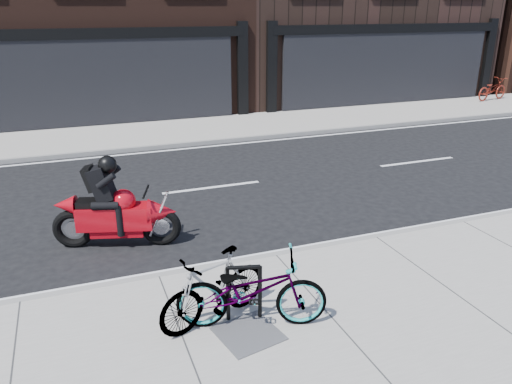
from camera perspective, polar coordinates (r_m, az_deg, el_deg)
name	(u,v)px	position (r m, az deg, el deg)	size (l,w,h in m)	color
ground	(239,219)	(10.30, -2.00, -3.05)	(120.00, 120.00, 0.00)	black
sidewalk_near	(376,372)	(6.40, 13.54, -19.35)	(60.00, 6.00, 0.13)	gray
sidewalk_far	(165,132)	(17.44, -10.33, 6.73)	(60.00, 3.50, 0.13)	gray
bike_rack	(244,288)	(6.73, -1.39, -10.88)	(0.47, 0.17, 0.81)	black
bicycle_front	(252,291)	(6.58, -0.50, -11.21)	(0.69, 1.97, 1.03)	gray
bicycle_rear	(214,288)	(6.70, -4.80, -10.84)	(0.47, 1.67, 1.00)	gray
motorcycle	(121,210)	(9.21, -15.18, -2.00)	(2.24, 1.05, 1.72)	black
bicycle_far	(492,89)	(25.20, 25.40, 10.58)	(0.65, 1.86, 0.98)	maroon
utility_grate	(248,333)	(6.70, -0.88, -15.86)	(0.75, 0.75, 0.01)	#424244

